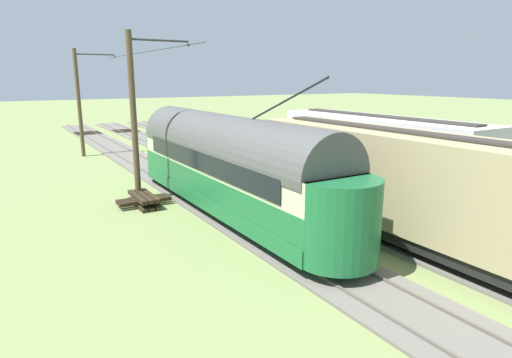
{
  "coord_description": "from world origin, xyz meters",
  "views": [
    {
      "loc": [
        12.42,
        17.83,
        5.82
      ],
      "look_at": [
        3.37,
        2.83,
        1.73
      ],
      "focal_mm": 30.47,
      "sensor_mm": 36.0,
      "label": 1
    }
  ],
  "objects": [
    {
      "name": "overhead_wire_run",
      "position": [
        4.13,
        -10.26,
        7.37
      ],
      "size": [
        2.85,
        18.44,
        0.18
      ],
      "color": "black",
      "rests_on": "ground"
    },
    {
      "name": "coach_far_siding",
      "position": [
        -0.0,
        6.87,
        2.16
      ],
      "size": [
        2.96,
        12.71,
        3.85
      ],
      "color": "tan",
      "rests_on": "ground"
    },
    {
      "name": "spare_tie_stack",
      "position": [
        6.85,
        -1.53,
        0.27
      ],
      "size": [
        2.4,
        2.4,
        0.54
      ],
      "color": "#2D2316",
      "rests_on": "ground"
    },
    {
      "name": "track_streetcar_siding",
      "position": [
        -4.01,
        -0.31,
        0.05
      ],
      "size": [
        2.8,
        80.0,
        0.18
      ],
      "color": "#666059",
      "rests_on": "ground"
    },
    {
      "name": "vintage_streetcar",
      "position": [
        4.01,
        1.49,
        2.26
      ],
      "size": [
        2.65,
        16.73,
        5.7
      ],
      "color": "#196033",
      "rests_on": "ground"
    },
    {
      "name": "ground_plane",
      "position": [
        0.0,
        0.0,
        0.0
      ],
      "size": [
        220.0,
        220.0,
        0.0
      ],
      "primitive_type": "plane",
      "color": "olive"
    },
    {
      "name": "catenary_pole_mid_near",
      "position": [
        6.76,
        -2.39,
        4.13
      ],
      "size": [
        3.06,
        0.28,
        7.91
      ],
      "color": "#4C3D28",
      "rests_on": "ground"
    },
    {
      "name": "catenary_pole_foreground",
      "position": [
        6.76,
        -16.84,
        4.13
      ],
      "size": [
        3.06,
        0.28,
        7.91
      ],
      "color": "#4C3D28",
      "rests_on": "ground"
    },
    {
      "name": "boxcar_adjacent",
      "position": [
        -4.01,
        2.49,
        2.16
      ],
      "size": [
        2.96,
        11.84,
        3.85
      ],
      "color": "silver",
      "rests_on": "ground"
    },
    {
      "name": "switch_stand",
      "position": [
        -5.72,
        -13.37,
        0.7
      ],
      "size": [
        0.5,
        0.3,
        1.24
      ],
      "color": "black",
      "rests_on": "ground"
    },
    {
      "name": "track_third_siding",
      "position": [
        4.01,
        -0.31,
        0.05
      ],
      "size": [
        2.8,
        80.0,
        0.18
      ],
      "color": "#666059",
      "rests_on": "ground"
    },
    {
      "name": "track_adjacent_siding",
      "position": [
        0.0,
        -0.31,
        0.05
      ],
      "size": [
        2.8,
        80.0,
        0.18
      ],
      "color": "#666059",
      "rests_on": "ground"
    }
  ]
}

